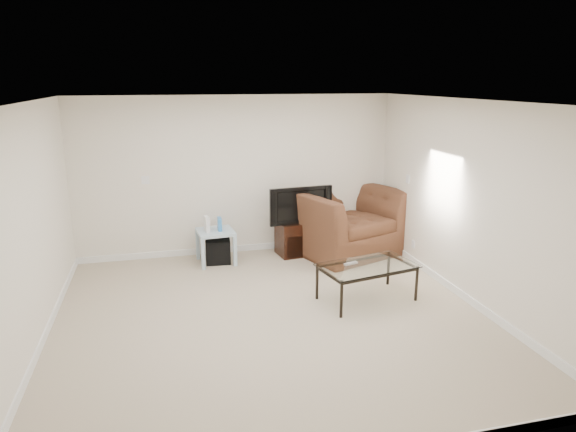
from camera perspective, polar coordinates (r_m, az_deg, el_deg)
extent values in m
plane|color=tan|center=(6.18, -1.83, -11.21)|extent=(5.00, 5.00, 0.00)
plane|color=white|center=(5.55, -2.05, 12.61)|extent=(5.00, 5.00, 0.00)
cube|color=silver|center=(8.15, -5.66, 4.46)|extent=(5.00, 0.02, 2.50)
cube|color=silver|center=(5.78, -26.94, -1.51)|extent=(0.02, 5.00, 2.50)
cube|color=silver|center=(6.71, 19.43, 1.39)|extent=(0.02, 5.00, 2.50)
cube|color=white|center=(8.05, -15.56, 3.86)|extent=(0.12, 0.02, 0.12)
cube|color=white|center=(8.05, 13.18, 4.01)|extent=(0.02, 0.09, 0.13)
cube|color=white|center=(8.03, 13.74, -3.07)|extent=(0.02, 0.08, 0.12)
cube|color=black|center=(8.13, 1.22, -1.29)|extent=(0.40, 0.30, 0.05)
imported|color=black|center=(8.04, 1.21, 1.34)|extent=(0.96, 0.27, 0.59)
cube|color=black|center=(7.96, -7.79, -3.82)|extent=(0.40, 0.40, 0.37)
cube|color=white|center=(7.76, -9.00, -0.90)|extent=(0.08, 0.18, 0.23)
cube|color=#337FCC|center=(7.80, -7.61, -0.89)|extent=(0.05, 0.15, 0.20)
imported|color=#493822|center=(8.25, 6.39, 0.59)|extent=(1.84, 1.50, 1.38)
cube|color=#B2B2B7|center=(6.54, 7.00, -5.25)|extent=(0.19, 0.10, 0.02)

